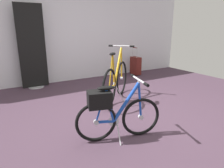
% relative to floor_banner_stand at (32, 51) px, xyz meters
% --- Properties ---
extents(ground_plane, '(7.56, 7.56, 0.00)m').
position_rel_floor_banner_stand_xyz_m(ground_plane, '(0.90, -2.53, -0.87)').
color(ground_plane, '#473342').
extents(back_wall, '(7.56, 0.10, 2.75)m').
position_rel_floor_banner_stand_xyz_m(back_wall, '(0.90, 0.29, 0.51)').
color(back_wall, silver).
rests_on(back_wall, ground_plane).
extents(floor_banner_stand, '(0.60, 0.36, 1.91)m').
position_rel_floor_banner_stand_xyz_m(floor_banner_stand, '(0.00, 0.00, 0.00)').
color(floor_banner_stand, '#B7B7BC').
rests_on(floor_banner_stand, ground_plane).
extents(folding_bike_foreground, '(1.08, 0.53, 0.79)m').
position_rel_floor_banner_stand_xyz_m(folding_bike_foreground, '(0.43, -2.92, -0.49)').
color(folding_bike_foreground, black).
rests_on(folding_bike_foreground, ground_plane).
extents(display_bike_left, '(1.17, 1.04, 1.05)m').
position_rel_floor_banner_stand_xyz_m(display_bike_left, '(1.20, -1.72, -0.47)').
color(display_bike_left, black).
rests_on(display_bike_left, ground_plane).
extents(rolling_suitcase, '(0.20, 0.37, 0.83)m').
position_rel_floor_banner_stand_xyz_m(rolling_suitcase, '(2.88, -0.11, -0.58)').
color(rolling_suitcase, maroon).
rests_on(rolling_suitcase, ground_plane).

